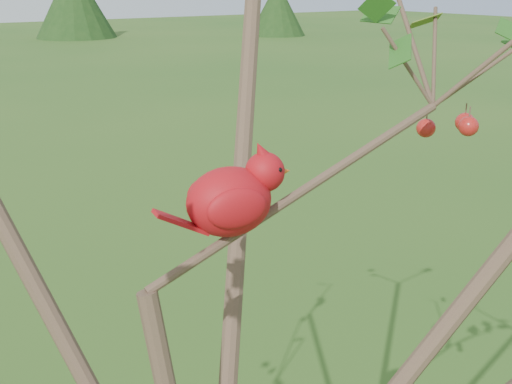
# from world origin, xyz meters

# --- Properties ---
(crabapple_tree) EXTENTS (2.35, 2.05, 2.95)m
(crabapple_tree) POSITION_xyz_m (0.03, -0.02, 2.12)
(crabapple_tree) COLOR #413123
(crabapple_tree) RESTS_ON ground
(cardinal) EXTENTS (0.25, 0.14, 0.17)m
(cardinal) POSITION_xyz_m (0.11, 0.09, 2.09)
(cardinal) COLOR #B60F12
(cardinal) RESTS_ON ground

